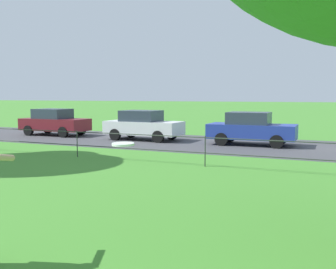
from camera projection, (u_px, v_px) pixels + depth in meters
The scene contains 6 objects.
street_strip at pixel (194, 143), 19.32m from camera, with size 80.00×6.90×0.01m, color #424247.
park_fence at pixel (136, 142), 13.81m from camera, with size 35.42×0.04×1.00m.
frisbee at pixel (123, 144), 4.69m from camera, with size 0.33×0.33×0.03m.
car_maroon_left at pixel (54, 122), 22.93m from camera, with size 4.01×1.84×1.54m.
car_white_right at pixel (143, 125), 20.51m from camera, with size 4.04×1.90×1.54m.
car_blue_far_right at pixel (251, 128), 18.39m from camera, with size 4.03×1.87×1.54m.
Camera 1 is at (6.51, 1.21, 2.31)m, focal length 42.18 mm.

